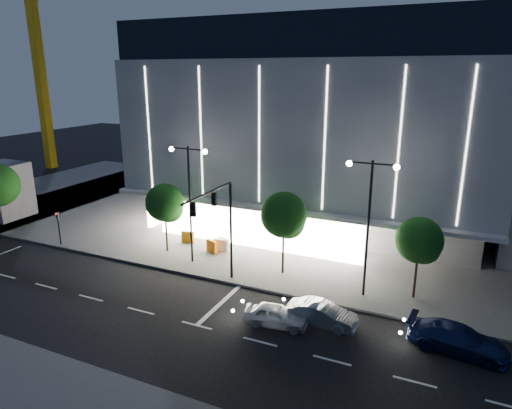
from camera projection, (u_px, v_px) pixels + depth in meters
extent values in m
plane|color=black|center=(182.00, 307.00, 28.41)|extent=(160.00, 160.00, 0.00)
cube|color=#474747|center=(351.00, 212.00, 47.35)|extent=(70.00, 40.00, 0.15)
cube|color=#4C4C51|center=(333.00, 192.00, 47.61)|extent=(28.00, 21.00, 4.00)
cube|color=gray|center=(331.00, 121.00, 43.76)|extent=(30.00, 25.00, 11.00)
cube|color=black|center=(335.00, 44.00, 41.80)|extent=(29.40, 24.50, 3.00)
cube|color=white|center=(254.00, 226.00, 37.19)|extent=(18.00, 0.40, 3.60)
cube|color=white|center=(179.00, 196.00, 46.12)|extent=(0.40, 10.00, 3.60)
cube|color=gray|center=(284.00, 209.00, 34.53)|extent=(30.00, 2.00, 0.30)
cube|color=white|center=(284.00, 138.00, 32.83)|extent=(24.00, 0.06, 10.00)
cylinder|color=black|center=(231.00, 232.00, 31.22)|extent=(0.18, 0.18, 7.00)
cylinder|color=black|center=(208.00, 193.00, 27.71)|extent=(0.14, 5.80, 0.14)
cube|color=black|center=(214.00, 199.00, 28.49)|extent=(0.28, 0.18, 0.85)
cube|color=black|center=(193.00, 210.00, 26.39)|extent=(0.28, 0.18, 0.85)
sphere|color=#FF0C0C|center=(212.00, 195.00, 28.45)|extent=(0.14, 0.14, 0.14)
cylinder|color=black|center=(190.00, 207.00, 33.58)|extent=(0.16, 0.16, 9.00)
cylinder|color=black|center=(179.00, 148.00, 32.66)|extent=(1.40, 0.10, 0.10)
cylinder|color=black|center=(196.00, 150.00, 32.10)|extent=(1.40, 0.10, 0.10)
sphere|color=white|center=(171.00, 149.00, 32.96)|extent=(0.36, 0.36, 0.36)
sphere|color=white|center=(205.00, 152.00, 31.85)|extent=(0.36, 0.36, 0.36)
cylinder|color=black|center=(368.00, 232.00, 28.40)|extent=(0.16, 0.16, 9.00)
cylinder|color=black|center=(361.00, 163.00, 27.47)|extent=(1.40, 0.10, 0.10)
cylinder|color=black|center=(385.00, 165.00, 26.92)|extent=(1.40, 0.10, 0.10)
sphere|color=white|center=(349.00, 163.00, 27.78)|extent=(0.36, 0.36, 0.36)
sphere|color=white|center=(397.00, 167.00, 26.66)|extent=(0.36, 0.36, 0.36)
cylinder|color=black|center=(59.00, 229.00, 37.90)|extent=(0.12, 0.12, 3.00)
cube|color=black|center=(57.00, 215.00, 37.56)|extent=(0.22, 0.16, 0.55)
sphere|color=#FF0C0C|center=(56.00, 214.00, 37.42)|extent=(0.10, 0.10, 0.10)
cube|color=gold|center=(40.00, 72.00, 65.68)|extent=(1.20, 1.20, 28.00)
cylinder|color=black|center=(166.00, 230.00, 36.38)|extent=(0.16, 0.16, 3.78)
sphere|color=black|center=(165.00, 203.00, 35.73)|extent=(3.02, 3.02, 3.02)
sphere|color=black|center=(170.00, 209.00, 35.94)|extent=(2.16, 2.16, 2.16)
sphere|color=black|center=(161.00, 207.00, 35.79)|extent=(1.94, 1.94, 1.94)
cylinder|color=black|center=(283.00, 248.00, 32.36)|extent=(0.16, 0.16, 4.06)
sphere|color=black|center=(284.00, 215.00, 31.66)|extent=(3.25, 3.25, 3.25)
sphere|color=black|center=(289.00, 222.00, 31.88)|extent=(2.32, 2.32, 2.32)
sphere|color=black|center=(279.00, 220.00, 31.72)|extent=(2.09, 2.09, 2.09)
cylinder|color=black|center=(416.00, 273.00, 28.83)|extent=(0.16, 0.16, 3.64)
sphere|color=black|center=(419.00, 240.00, 28.20)|extent=(2.91, 2.91, 2.91)
sphere|color=black|center=(424.00, 248.00, 28.40)|extent=(2.08, 2.08, 2.08)
sphere|color=black|center=(414.00, 245.00, 28.26)|extent=(1.87, 1.87, 1.87)
imported|color=#B9BCC1|center=(276.00, 315.00, 26.14)|extent=(3.89, 1.92, 1.28)
imported|color=#9FA2A6|center=(321.00, 314.00, 26.20)|extent=(4.12, 1.50, 1.35)
imported|color=#141E4B|center=(458.00, 339.00, 23.68)|extent=(5.17, 2.51, 1.45)
cube|color=orange|center=(188.00, 237.00, 38.48)|extent=(1.13, 0.45, 1.00)
cube|color=silver|center=(220.00, 245.00, 36.71)|extent=(1.13, 0.42, 1.00)
cube|color=orange|center=(212.00, 246.00, 36.43)|extent=(1.11, 0.66, 1.00)
cube|color=beige|center=(224.00, 244.00, 36.93)|extent=(1.11, 0.68, 1.00)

